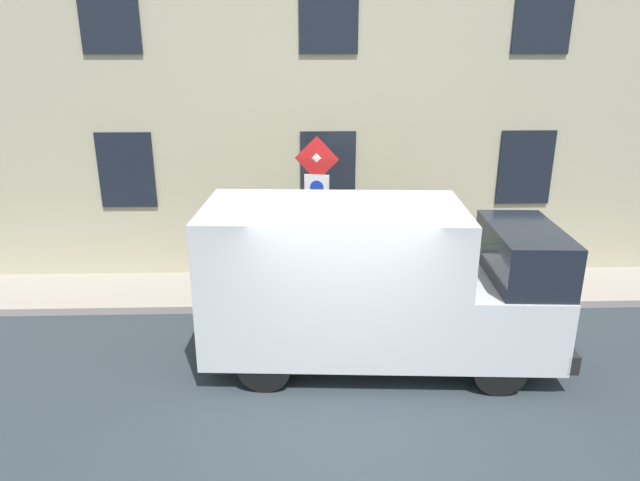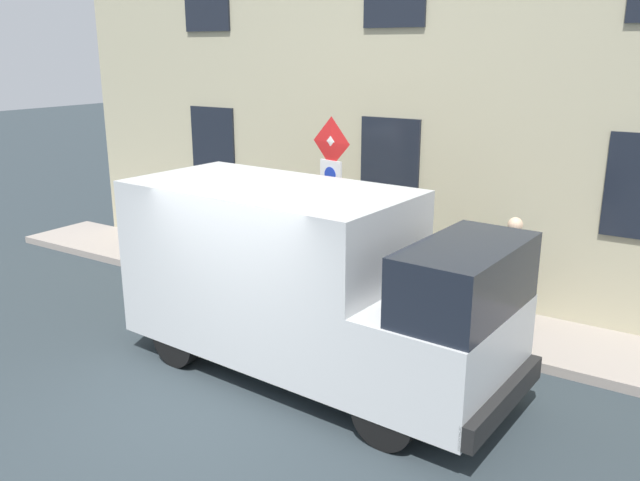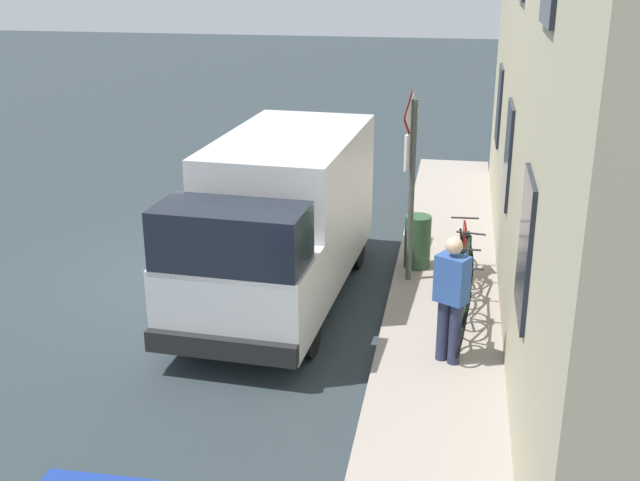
% 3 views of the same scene
% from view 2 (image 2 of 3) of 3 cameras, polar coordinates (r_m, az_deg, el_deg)
% --- Properties ---
extents(ground_plane, '(80.00, 80.00, 0.00)m').
position_cam_2_polar(ground_plane, '(8.29, -10.95, -14.58)').
color(ground_plane, '#2B353A').
extents(sidewalk_slab, '(1.69, 16.59, 0.14)m').
position_cam_2_polar(sidewalk_slab, '(11.31, 3.81, -5.28)').
color(sidewalk_slab, gray).
rests_on(sidewalk_slab, ground_plane).
extents(building_facade, '(0.75, 14.59, 7.36)m').
position_cam_2_polar(building_facade, '(11.60, 7.11, 13.49)').
color(building_facade, '#B6AE8D').
rests_on(building_facade, ground_plane).
extents(sign_post_stacked, '(0.20, 0.55, 2.97)m').
position_cam_2_polar(sign_post_stacked, '(10.32, 1.03, 4.68)').
color(sign_post_stacked, '#474C47').
rests_on(sign_post_stacked, sidewalk_slab).
extents(delivery_van, '(2.31, 5.44, 2.50)m').
position_cam_2_polar(delivery_van, '(8.58, -1.27, -3.34)').
color(delivery_van, silver).
rests_on(delivery_van, ground_plane).
extents(bicycle_green, '(0.46, 1.71, 0.89)m').
position_cam_2_polar(bicycle_green, '(10.73, 12.99, -4.37)').
color(bicycle_green, black).
rests_on(bicycle_green, sidewalk_slab).
extents(bicycle_blue, '(0.46, 1.71, 0.89)m').
position_cam_2_polar(bicycle_blue, '(10.98, 9.31, -3.67)').
color(bicycle_blue, black).
rests_on(bicycle_blue, sidewalk_slab).
extents(bicycle_black, '(0.49, 1.71, 0.89)m').
position_cam_2_polar(bicycle_black, '(11.28, 5.82, -2.99)').
color(bicycle_black, black).
rests_on(bicycle_black, sidewalk_slab).
extents(bicycle_red, '(0.46, 1.72, 0.89)m').
position_cam_2_polar(bicycle_red, '(11.62, 2.52, -2.34)').
color(bicycle_red, black).
rests_on(bicycle_red, sidewalk_slab).
extents(pedestrian, '(0.48, 0.42, 1.72)m').
position_cam_2_polar(pedestrian, '(10.19, 16.26, -2.37)').
color(pedestrian, '#262B47').
rests_on(pedestrian, sidewalk_slab).
extents(litter_bin, '(0.44, 0.44, 0.90)m').
position_cam_2_polar(litter_bin, '(11.13, -1.09, -2.74)').
color(litter_bin, '#2D5133').
rests_on(litter_bin, sidewalk_slab).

